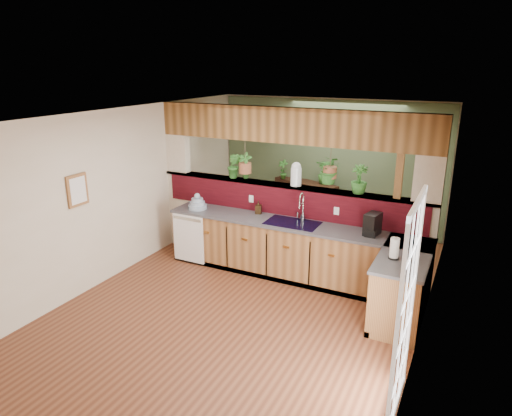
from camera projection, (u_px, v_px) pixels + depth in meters
The scene contains 29 objects.
ground at pixel (249, 300), 6.53m from camera, with size 4.60×7.00×0.01m, color brown.
ceiling at pixel (248, 116), 5.74m from camera, with size 4.60×7.00×0.01m, color brown.
wall_back at pixel (329, 164), 9.13m from camera, with size 4.60×0.02×2.60m, color beige.
wall_front at pixel (17, 357), 3.15m from camera, with size 4.60×0.02×2.60m, color beige.
wall_left at pixel (118, 193), 7.11m from camera, with size 0.02×7.00×2.60m, color beige.
wall_right at pixel (429, 242), 5.16m from camera, with size 0.02×7.00×2.60m, color beige.
pass_through_partition at pixel (289, 197), 7.31m from camera, with size 4.60×0.21×2.60m.
pass_through_ledge at pixel (288, 186), 7.27m from camera, with size 4.60×0.21×0.04m, color brown.
header_beam at pixel (289, 126), 6.98m from camera, with size 4.60×0.15×0.55m, color brown.
sage_backwall at pixel (328, 165), 9.11m from camera, with size 4.55×0.02×2.55m, color #4C5F41.
countertop at pixel (326, 260), 6.78m from camera, with size 4.14×1.52×0.90m.
dishwasher at pixel (188, 238), 7.59m from camera, with size 0.58×0.03×0.82m.
navy_sink at pixel (292, 228), 7.01m from camera, with size 0.82×0.50×0.18m.
french_door at pixel (405, 316), 4.14m from camera, with size 0.06×1.02×2.16m, color white.
framed_print at pixel (77, 190), 6.34m from camera, with size 0.04×0.35×0.45m.
faucet at pixel (302, 206), 7.01m from camera, with size 0.20×0.20×0.46m.
dish_stack at pixel (198, 204), 7.64m from camera, with size 0.31×0.31×0.27m.
soap_dispenser at pixel (258, 207), 7.39m from camera, with size 0.10×0.10×0.21m, color #352413.
coffee_maker at pixel (372, 225), 6.46m from camera, with size 0.17×0.29×0.32m.
paper_towel at pixel (394, 249), 5.68m from camera, with size 0.14×0.14×0.29m.
glass_jar at pixel (296, 174), 7.15m from camera, with size 0.17×0.17×0.38m.
ledge_plant_left at pixel (234, 166), 7.61m from camera, with size 0.23×0.19×0.43m, color #286121.
ledge_plant_right at pixel (359, 179), 6.72m from camera, with size 0.24×0.24×0.43m, color #286121.
hanging_plant_a at pixel (245, 158), 7.47m from camera, with size 0.26×0.20×0.56m.
hanging_plant_b at pixel (331, 157), 6.82m from camera, with size 0.43×0.38×0.56m.
shelving_console at pixel (305, 203), 9.32m from camera, with size 1.38×0.37×0.92m, color black.
shelf_plant_a at pixel (283, 169), 9.33m from camera, with size 0.21×0.14×0.40m, color #286121.
shelf_plant_b at pixel (324, 173), 8.95m from camera, with size 0.25×0.25×0.44m, color #286121.
floor_plant at pixel (370, 236), 7.96m from camera, with size 0.64×0.55×0.71m, color #286121.
Camera 1 is at (2.68, -5.17, 3.24)m, focal length 32.00 mm.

